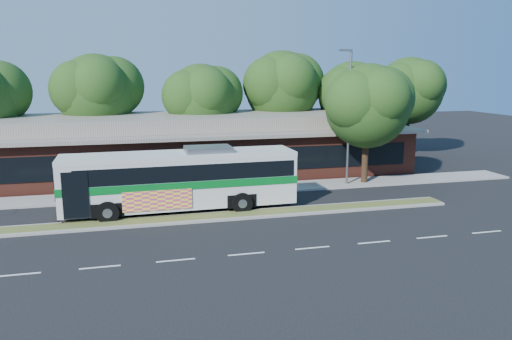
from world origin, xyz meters
name	(u,v)px	position (x,y,z in m)	size (l,w,h in m)	color
ground	(225,221)	(0.00, 0.00, 0.00)	(120.00, 120.00, 0.00)	black
median_strip	(223,216)	(0.00, 0.60, 0.07)	(26.00, 1.10, 0.15)	#485825
sidewalk	(206,191)	(0.00, 6.40, 0.06)	(44.00, 2.60, 0.12)	gray
plaza_building	(193,145)	(0.00, 12.99, 2.13)	(33.20, 11.20, 4.45)	maroon
lamp_post	(349,114)	(9.56, 6.00, 4.90)	(0.93, 0.18, 9.07)	slate
tree_bg_b	(102,91)	(-6.57, 16.14, 6.14)	(6.69, 6.00, 9.00)	black
tree_bg_c	(206,98)	(1.40, 15.13, 5.59)	(6.24, 5.60, 8.26)	black
tree_bg_d	(287,86)	(8.45, 16.15, 6.42)	(6.91, 6.20, 9.37)	black
tree_bg_e	(356,94)	(14.42, 15.14, 5.74)	(6.47, 5.80, 8.50)	black
tree_bg_f	(413,89)	(20.43, 16.14, 6.06)	(6.69, 6.00, 8.92)	black
transit_bus	(181,176)	(-1.96, 2.40, 1.99)	(12.83, 3.19, 3.58)	silver
sidewalk_tree	(372,104)	(11.41, 6.34, 5.50)	(6.34, 5.69, 8.21)	black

